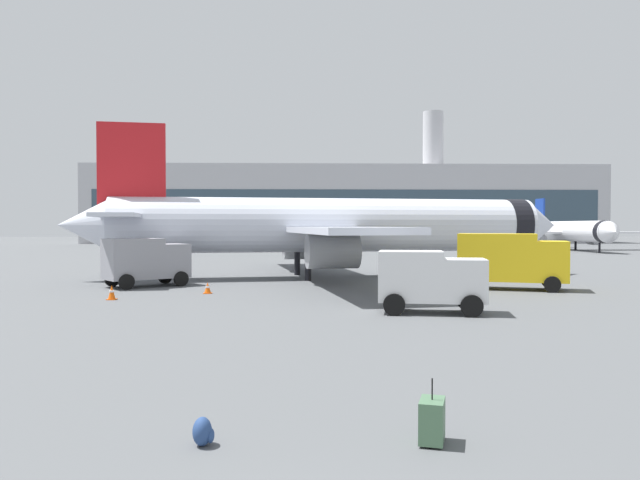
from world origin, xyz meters
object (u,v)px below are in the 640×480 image
object	(u,v)px
airplane_at_gate	(327,226)
service_truck	(146,260)
fuel_truck	(511,259)
safety_cone_mid	(208,288)
airplane_taxiing	(568,231)
cargo_van	(430,278)
rolling_suitcase	(432,420)
safety_cone_near	(112,292)
traveller_backpack	(203,432)

from	to	relation	value
airplane_at_gate	service_truck	bearing A→B (deg)	-150.59
fuel_truck	safety_cone_mid	xyz separation A→B (m)	(-17.07, -1.69, -1.47)
airplane_taxiing	cargo_van	world-z (taller)	airplane_taxiing
airplane_taxiing	rolling_suitcase	bearing A→B (deg)	-115.03
safety_cone_mid	safety_cone_near	bearing A→B (deg)	-148.38
airplane_at_gate	airplane_taxiing	size ratio (longest dim) A/B	1.30
rolling_suitcase	traveller_backpack	size ratio (longest dim) A/B	2.29
service_truck	safety_cone_near	xyz separation A→B (m)	(-0.02, -6.57, -1.24)
service_truck	fuel_truck	size ratio (longest dim) A/B	0.80
service_truck	traveller_backpack	distance (m)	28.11
service_truck	safety_cone_mid	bearing A→B (deg)	-42.37
safety_cone_near	rolling_suitcase	world-z (taller)	rolling_suitcase
cargo_van	safety_cone_mid	xyz separation A→B (m)	(-10.45, 7.69, -1.15)
cargo_van	safety_cone_near	size ratio (longest dim) A/B	6.37
airplane_taxiing	fuel_truck	distance (m)	61.84
airplane_taxiing	fuel_truck	world-z (taller)	airplane_taxiing
airplane_at_gate	service_truck	size ratio (longest dim) A/B	6.91
safety_cone_near	traveller_backpack	xyz separation A→B (m)	(7.73, -20.42, -0.13)
airplane_taxiing	cargo_van	distance (m)	73.21
fuel_truck	rolling_suitcase	xyz separation A→B (m)	(-9.83, -24.77, -1.38)
fuel_truck	traveller_backpack	xyz separation A→B (m)	(-13.66, -24.77, -1.54)
service_truck	safety_cone_mid	size ratio (longest dim) A/B	8.42
airplane_at_gate	traveller_backpack	size ratio (longest dim) A/B	74.40
service_truck	traveller_backpack	world-z (taller)	service_truck
cargo_van	safety_cone_near	bearing A→B (deg)	161.18
airplane_taxiing	safety_cone_near	size ratio (longest dim) A/B	37.45
rolling_suitcase	safety_cone_mid	bearing A→B (deg)	107.42
rolling_suitcase	traveller_backpack	xyz separation A→B (m)	(-3.83, 0.00, -0.16)
rolling_suitcase	airplane_at_gate	bearing A→B (deg)	90.64
safety_cone_near	traveller_backpack	bearing A→B (deg)	-69.27
service_truck	fuel_truck	world-z (taller)	fuel_truck
airplane_at_gate	fuel_truck	size ratio (longest dim) A/B	5.54
cargo_van	traveller_backpack	size ratio (longest dim) A/B	9.75
safety_cone_mid	traveller_backpack	distance (m)	23.33
safety_cone_mid	traveller_backpack	size ratio (longest dim) A/B	1.28
airplane_taxiing	service_truck	distance (m)	72.24
safety_cone_mid	rolling_suitcase	distance (m)	24.19
safety_cone_near	rolling_suitcase	xyz separation A→B (m)	(11.56, -20.43, 0.03)
fuel_truck	cargo_van	world-z (taller)	fuel_truck
fuel_truck	rolling_suitcase	bearing A→B (deg)	-111.64
safety_cone_mid	rolling_suitcase	xyz separation A→B (m)	(7.24, -23.08, 0.09)
safety_cone_mid	airplane_taxiing	bearing A→B (deg)	51.94
fuel_truck	airplane_at_gate	bearing A→B (deg)	140.12
airplane_at_gate	traveller_backpack	world-z (taller)	airplane_at_gate
service_truck	rolling_suitcase	xyz separation A→B (m)	(11.54, -27.00, -1.22)
fuel_truck	cargo_van	xyz separation A→B (m)	(-6.62, -9.38, -0.32)
safety_cone_near	traveller_backpack	distance (m)	21.84
cargo_van	traveller_backpack	xyz separation A→B (m)	(-7.04, -15.39, -1.22)
safety_cone_near	safety_cone_mid	size ratio (longest dim) A/B	1.20
cargo_van	service_truck	bearing A→B (deg)	141.80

